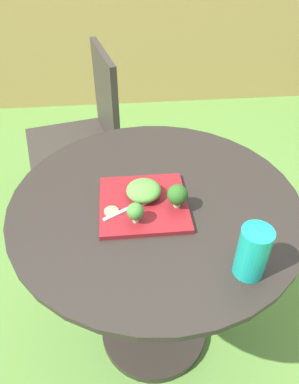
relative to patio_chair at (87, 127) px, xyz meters
name	(u,v)px	position (x,y,z in m)	size (l,w,h in m)	color
ground_plane	(154,330)	(0.26, -0.85, -0.53)	(12.00, 12.00, 0.00)	#568438
patio_table	(155,261)	(0.26, -0.85, -0.05)	(0.86, 0.86, 0.76)	#28231E
patio_chair	(87,127)	(0.00, 0.00, 0.00)	(0.53, 0.53, 0.90)	#332D28
salad_plate	(143,204)	(0.22, -0.87, 0.24)	(0.25, 0.25, 0.01)	maroon
drinking_glass	(252,254)	(0.45, -1.13, 0.29)	(0.07, 0.07, 0.14)	#149989
fork	(132,207)	(0.19, -0.89, 0.25)	(0.14, 0.09, 0.00)	silver
lettuce_mound	(144,191)	(0.22, -0.85, 0.27)	(0.10, 0.10, 0.05)	#519338
broccoli_floret_0	(135,212)	(0.19, -0.95, 0.28)	(0.05, 0.05, 0.06)	#99B770
broccoli_floret_1	(178,195)	(0.31, -0.90, 0.28)	(0.06, 0.06, 0.07)	#99B770
cucumber_slice_0	(111,211)	(0.13, -0.91, 0.25)	(0.04, 0.04, 0.01)	#8EB766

